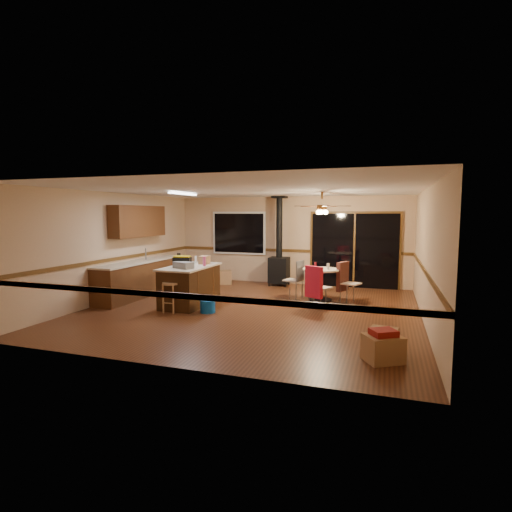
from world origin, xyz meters
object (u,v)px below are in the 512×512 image
at_px(chair_left, 297,275).
at_px(chair_right, 344,277).
at_px(wood_stove, 279,261).
at_px(kitchen_island, 190,285).
at_px(bar_stool, 171,297).
at_px(blue_bucket, 208,306).
at_px(dining_table, 321,279).
at_px(box_corner_a, 383,348).
at_px(chair_near, 315,282).
at_px(toolbox_grey, 183,265).
at_px(box_corner_b, 384,339).
at_px(toolbox_black, 182,262).
at_px(box_under_window, 223,277).

relative_size(chair_left, chair_right, 0.74).
xyz_separation_m(wood_stove, chair_right, (2.02, -1.58, -0.13)).
distance_m(kitchen_island, bar_stool, 0.79).
xyz_separation_m(blue_bucket, dining_table, (2.09, 1.91, 0.40)).
bearing_deg(chair_left, box_corner_a, -61.14).
height_order(kitchen_island, chair_near, chair_near).
bearing_deg(bar_stool, toolbox_grey, 77.94).
bearing_deg(dining_table, box_corner_a, -68.14).
bearing_deg(blue_bucket, dining_table, 42.45).
bearing_deg(bar_stool, box_corner_b, -13.54).
bearing_deg(toolbox_grey, toolbox_black, 124.61).
xyz_separation_m(chair_left, box_corner_b, (2.09, -3.25, -0.42)).
distance_m(blue_bucket, box_under_window, 3.48).
bearing_deg(box_corner_a, toolbox_grey, 154.88).
xyz_separation_m(blue_bucket, box_corner_b, (3.58, -1.26, 0.03)).
height_order(bar_stool, chair_near, chair_near).
xyz_separation_m(dining_table, chair_near, (0.00, -0.86, 0.07)).
relative_size(bar_stool, chair_near, 0.92).
height_order(dining_table, box_corner_a, dining_table).
distance_m(kitchen_island, blue_bucket, 0.95).
bearing_deg(bar_stool, chair_left, 44.52).
xyz_separation_m(wood_stove, box_under_window, (-1.66, -0.29, -0.53)).
bearing_deg(box_corner_a, chair_right, 104.03).
bearing_deg(chair_near, chair_left, 122.91).
xyz_separation_m(chair_near, chair_right, (0.53, 0.98, 0.00)).
height_order(toolbox_grey, dining_table, toolbox_grey).
xyz_separation_m(dining_table, box_under_window, (-3.15, 1.41, -0.33)).
relative_size(dining_table, box_corner_b, 2.16).
height_order(dining_table, chair_left, chair_left).
relative_size(kitchen_island, chair_right, 2.40).
xyz_separation_m(toolbox_black, bar_stool, (0.06, -0.62, -0.69)).
height_order(wood_stove, dining_table, wood_stove).
relative_size(dining_table, box_under_window, 1.74).
distance_m(chair_near, box_corner_a, 3.24).
bearing_deg(toolbox_black, chair_near, 12.61).
bearing_deg(chair_left, wood_stove, 118.79).
bearing_deg(toolbox_black, box_corner_b, -20.79).
height_order(toolbox_black, dining_table, toolbox_black).
relative_size(toolbox_grey, chair_left, 0.87).
xyz_separation_m(wood_stove, chair_near, (1.49, -2.55, -0.13)).
distance_m(blue_bucket, chair_left, 2.52).
distance_m(wood_stove, box_corner_a, 6.20).
distance_m(toolbox_black, box_corner_a, 4.98).
height_order(chair_right, box_corner_b, chair_right).
height_order(toolbox_grey, chair_near, toolbox_grey).
distance_m(chair_near, box_under_window, 3.90).
relative_size(toolbox_black, blue_bucket, 1.21).
bearing_deg(box_corner_a, toolbox_black, 153.34).
height_order(wood_stove, toolbox_grey, wood_stove).
height_order(bar_stool, chair_right, chair_right).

